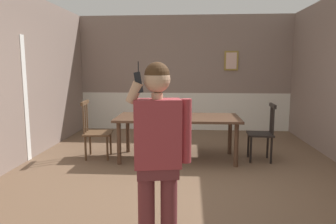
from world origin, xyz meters
The scene contains 6 objects.
ground_plane centered at (0.00, 0.00, 0.00)m, with size 7.88×7.88×0.00m, color brown.
room_back_partition centered at (0.00, 3.59, 1.36)m, with size 5.30×0.17×2.82m.
dining_table centered at (-0.06, 0.99, 0.67)m, with size 2.09×0.96×0.74m.
chair_near_window centered at (-1.48, 0.98, 0.47)m, with size 0.51×0.51×1.00m.
chair_by_doorway centered at (1.37, 1.00, 0.47)m, with size 0.43×0.43×0.97m.
person_figure centered at (-0.10, -1.79, 0.92)m, with size 0.53×0.27×1.62m.
Camera 1 is at (0.15, -4.21, 1.58)m, focal length 33.19 mm.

